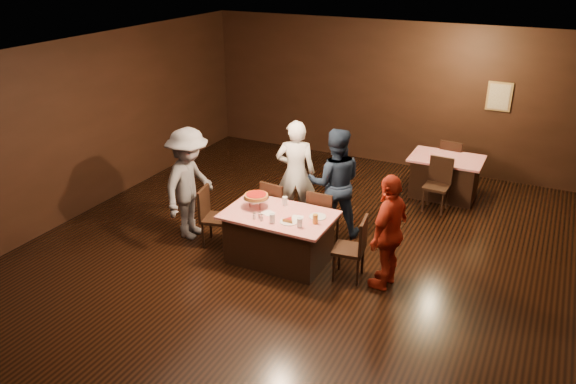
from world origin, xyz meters
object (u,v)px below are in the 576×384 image
Objects in this scene: glass_front_left at (272,218)px; glass_front_right at (300,223)px; chair_end_left at (216,217)px; glass_amber at (315,219)px; pizza_stand at (256,196)px; plate_empty at (318,217)px; chair_end_right at (349,248)px; chair_back_far at (452,162)px; diner_white_jacket at (296,173)px; diner_navy_hoodie at (335,183)px; back_table at (445,177)px; chair_far_right at (324,217)px; diner_red_shirt at (389,232)px; main_table at (279,237)px; glass_back at (285,201)px; chair_far_left at (278,207)px; diner_grey_knit at (189,184)px; chair_back_near at (437,186)px.

glass_front_left is 1.00× the size of glass_front_right.
chair_end_left is 6.79× the size of glass_amber.
pizza_stand is 0.97m from plate_empty.
chair_end_right and chair_back_far have the same top height.
diner_navy_hoodie is at bearing 149.33° from diner_white_jacket.
back_table is 1.37× the size of chair_end_left.
chair_far_right is 0.57× the size of diner_red_shirt.
pizza_stand is at bearing 142.13° from glass_front_left.
chair_end_left is at bearing 37.62° from diner_white_jacket.
diner_navy_hoodie reaches higher than plate_empty.
diner_navy_hoodie is 1.01m from plate_empty.
chair_end_left is 1.00× the size of chair_end_right.
chair_end_left is (-1.10, 0.00, 0.09)m from main_table.
diner_white_jacket reaches higher than glass_back.
pizza_stand reaches higher than chair_far_left.
glass_back is (1.58, 0.21, -0.07)m from diner_grey_knit.
diner_grey_knit is at bearing 178.32° from pizza_stand.
diner_white_jacket is 12.86× the size of glass_back.
chair_end_left is 1.54m from diner_white_jacket.
chair_back_near is at bearing 58.48° from main_table.
chair_far_right is at bearing -76.04° from chair_end_left.
plate_empty is at bearing 75.96° from glass_front_right.
diner_grey_knit reaches higher than diner_red_shirt.
pizza_stand reaches higher than glass_amber.
back_table is 3.66m from glass_back.
chair_back_near is 3.30m from glass_front_right.
diner_red_shirt reaches higher than chair_far_left.
diner_red_shirt is at bearing 93.82° from chair_back_far.
chair_end_right is 2.77m from diner_grey_knit.
chair_end_left reaches higher than main_table.
chair_end_left is 2.75m from diner_red_shirt.
diner_navy_hoodie is at bearing 75.96° from glass_front_left.
glass_amber is at bearing -107.38° from back_table.
diner_grey_knit is at bearing -99.26° from chair_end_right.
chair_end_left is at bearing -128.87° from back_table.
chair_far_right is 3.58m from chair_back_far.
chair_back_far is 6.79× the size of glass_back.
main_table is at bearing -116.10° from back_table.
glass_front_right is at bearing -111.76° from chair_end_left.
chair_far_right is at bearing -110.87° from diner_red_shirt.
chair_end_right is at bearing 117.23° from diner_white_jacket.
glass_amber is at bearing -108.67° from chair_back_near.
back_table is 9.29× the size of glass_amber.
glass_front_right is (-1.25, -3.03, 0.37)m from chair_back_near.
pizza_stand is (-2.03, -0.01, 0.12)m from diner_red_shirt.
glass_back is at bearing 36.88° from diner_navy_hoodie.
glass_front_right is at bearing 93.58° from chair_far_right.
chair_back_near is at bearing 160.27° from chair_end_right.
glass_front_right is 1.00× the size of glass_back.
plate_empty is (-1.15, -3.33, 0.39)m from back_table.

